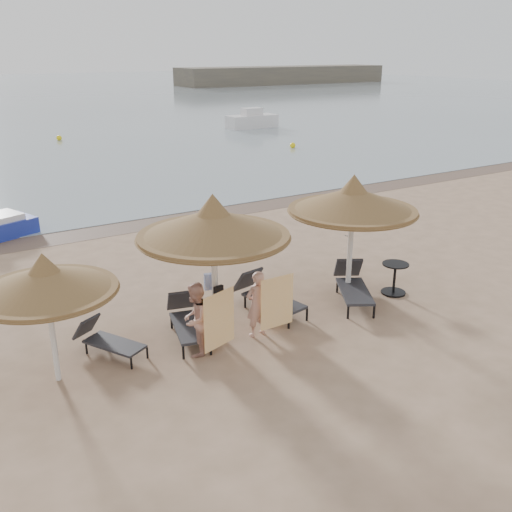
{
  "coord_description": "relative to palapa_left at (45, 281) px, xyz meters",
  "views": [
    {
      "loc": [
        -5.72,
        -9.34,
        5.87
      ],
      "look_at": [
        0.74,
        1.2,
        1.38
      ],
      "focal_mm": 40.0,
      "sensor_mm": 36.0,
      "label": 1
    }
  ],
  "objects": [
    {
      "name": "lounger_far_left",
      "position": [
        1.1,
        0.5,
        -1.7
      ],
      "size": [
        1.22,
        1.64,
        0.71
      ],
      "rotation": [
        0.0,
        0.0,
        0.51
      ],
      "color": "black",
      "rests_on": "ground"
    },
    {
      "name": "towel_right",
      "position": [
        4.48,
        -0.69,
        -1.22
      ],
      "size": [
        0.83,
        0.04,
        1.16
      ],
      "rotation": [
        0.0,
        0.0,
        0.02
      ],
      "color": "orange",
      "rests_on": "ground"
    },
    {
      "name": "lounger_far_right",
      "position": [
        7.15,
        -0.06,
        -1.62
      ],
      "size": [
        1.56,
        2.06,
        0.9
      ],
      "rotation": [
        0.0,
        0.0,
        -0.52
      ],
      "color": "black",
      "rests_on": "ground"
    },
    {
      "name": "buoy_right",
      "position": [
        19.16,
        19.7,
        -1.84
      ],
      "size": [
        0.35,
        0.35,
        0.35
      ],
      "primitive_type": "sphere",
      "color": "yellow",
      "rests_on": "ground"
    },
    {
      "name": "bag_patterned",
      "position": [
        3.37,
        0.2,
        -0.81
      ],
      "size": [
        0.3,
        0.16,
        0.37
      ],
      "rotation": [
        0.0,
        0.0,
        -0.23
      ],
      "color": "silver",
      "rests_on": "ground"
    },
    {
      "name": "buoy_mid",
      "position": [
        7.37,
        30.64,
        -1.84
      ],
      "size": [
        0.36,
        0.36,
        0.36
      ],
      "primitive_type": "sphere",
      "color": "yellow",
      "rests_on": "ground"
    },
    {
      "name": "side_table",
      "position": [
        8.3,
        -0.33,
        -1.64
      ],
      "size": [
        0.67,
        0.67,
        0.81
      ],
      "rotation": [
        0.0,
        0.0,
        0.4
      ],
      "color": "black",
      "rests_on": "ground"
    },
    {
      "name": "person_left",
      "position": [
        2.66,
        -0.48,
        -1.12
      ],
      "size": [
        0.97,
        0.95,
        1.79
      ],
      "primitive_type": "imported",
      "rotation": [
        0.0,
        0.0,
        3.88
      ],
      "color": "tan",
      "rests_on": "ground"
    },
    {
      "name": "person_right",
      "position": [
        4.13,
        -0.44,
        -1.15
      ],
      "size": [
        0.83,
        0.57,
        1.73
      ],
      "primitive_type": "imported",
      "rotation": [
        0.0,
        0.0,
        3.2
      ],
      "color": "tan",
      "rests_on": "ground"
    },
    {
      "name": "palapa_center",
      "position": [
        3.37,
        0.02,
        0.5
      ],
      "size": [
        3.19,
        3.19,
        3.17
      ],
      "rotation": [
        0.0,
        0.0,
        0.31
      ],
      "color": "silver",
      "rests_on": "ground"
    },
    {
      "name": "lounger_near_left",
      "position": [
        2.85,
        0.37,
        -1.64
      ],
      "size": [
        1.06,
        1.97,
        0.84
      ],
      "rotation": [
        0.0,
        0.0,
        -0.24
      ],
      "color": "black",
      "rests_on": "ground"
    },
    {
      "name": "lounger_near_right",
      "position": [
        4.99,
        0.54,
        -1.63
      ],
      "size": [
        1.0,
        2.05,
        0.88
      ],
      "rotation": [
        0.0,
        0.0,
        0.19
      ],
      "color": "black",
      "rests_on": "ground"
    },
    {
      "name": "palapa_left",
      "position": [
        0.0,
        0.0,
        0.0
      ],
      "size": [
        2.56,
        2.56,
        2.54
      ],
      "rotation": [
        0.0,
        0.0,
        -0.25
      ],
      "color": "silver",
      "rests_on": "ground"
    },
    {
      "name": "ground",
      "position": [
        4.03,
        -0.56,
        -2.02
      ],
      "size": [
        160.0,
        160.0,
        0.0
      ],
      "primitive_type": "plane",
      "color": "#A28267",
      "rests_on": "ground"
    },
    {
      "name": "towel_left",
      "position": [
        3.01,
        -0.83,
        -1.2
      ],
      "size": [
        0.82,
        0.28,
        1.19
      ],
      "rotation": [
        0.0,
        0.0,
        0.31
      ],
      "color": "orange",
      "rests_on": "ground"
    },
    {
      "name": "palapa_right",
      "position": [
        7.2,
        0.17,
        0.45
      ],
      "size": [
        3.14,
        3.14,
        3.11
      ],
      "rotation": [
        0.0,
        0.0,
        0.34
      ],
      "color": "silver",
      "rests_on": "ground"
    },
    {
      "name": "bag_dark",
      "position": [
        3.37,
        -0.14,
        -0.96
      ],
      "size": [
        0.23,
        0.12,
        0.31
      ],
      "rotation": [
        0.0,
        0.0,
        0.21
      ],
      "color": "black",
      "rests_on": "ground"
    },
    {
      "name": "wet_sand_strip",
      "position": [
        4.03,
        8.84,
        -2.02
      ],
      "size": [
        200.0,
        1.6,
        0.01
      ],
      "primitive_type": "cube",
      "color": "brown",
      "rests_on": "ground"
    }
  ]
}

